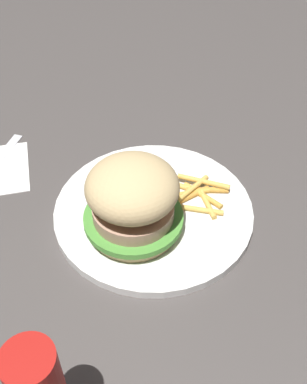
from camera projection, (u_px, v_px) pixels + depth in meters
ground_plane at (175, 210)px, 0.65m from camera, size 1.60×1.60×0.00m
plate at (154, 211)px, 0.64m from camera, size 0.26×0.26×0.01m
sandwich at (133, 200)px, 0.57m from camera, size 0.12×0.12×0.10m
fries_pile at (194, 194)px, 0.64m from camera, size 0.10×0.08×0.01m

